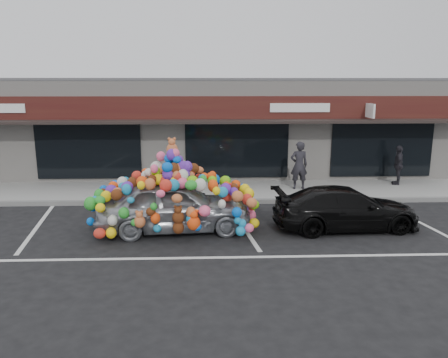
{
  "coord_description": "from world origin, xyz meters",
  "views": [
    {
      "loc": [
        1.83,
        -12.16,
        4.13
      ],
      "look_at": [
        2.32,
        1.4,
        1.12
      ],
      "focal_mm": 35.0,
      "sensor_mm": 36.0,
      "label": 1
    }
  ],
  "objects_px": {
    "toy_car": "(174,199)",
    "black_sedan": "(346,208)",
    "pedestrian_a": "(299,165)",
    "pedestrian_c": "(398,165)"
  },
  "relations": [
    {
      "from": "pedestrian_c",
      "to": "black_sedan",
      "type": "bearing_deg",
      "value": -17.53
    },
    {
      "from": "pedestrian_a",
      "to": "pedestrian_c",
      "type": "relative_size",
      "value": 1.16
    },
    {
      "from": "black_sedan",
      "to": "pedestrian_a",
      "type": "height_order",
      "value": "pedestrian_a"
    },
    {
      "from": "toy_car",
      "to": "pedestrian_c",
      "type": "height_order",
      "value": "toy_car"
    },
    {
      "from": "pedestrian_a",
      "to": "pedestrian_c",
      "type": "distance_m",
      "value": 4.14
    },
    {
      "from": "black_sedan",
      "to": "pedestrian_a",
      "type": "distance_m",
      "value": 4.3
    },
    {
      "from": "toy_car",
      "to": "black_sedan",
      "type": "bearing_deg",
      "value": -94.66
    },
    {
      "from": "toy_car",
      "to": "pedestrian_a",
      "type": "bearing_deg",
      "value": -50.83
    },
    {
      "from": "pedestrian_a",
      "to": "pedestrian_c",
      "type": "xyz_separation_m",
      "value": [
        4.09,
        0.58,
        -0.13
      ]
    },
    {
      "from": "black_sedan",
      "to": "pedestrian_a",
      "type": "xyz_separation_m",
      "value": [
        -0.5,
        4.24,
        0.46
      ]
    }
  ]
}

